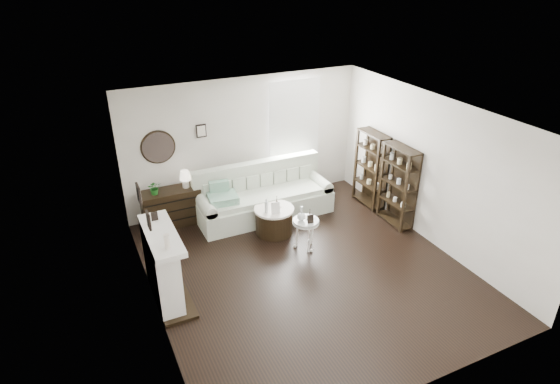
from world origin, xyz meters
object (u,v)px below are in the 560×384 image
drum_table (274,220)px  pedestal_table (306,222)px  sofa (263,199)px  dresser (172,207)px

drum_table → pedestal_table: pedestal_table is taller
sofa → dresser: sofa is taller
sofa → pedestal_table: sofa is taller
sofa → pedestal_table: (0.20, -1.48, 0.18)m
dresser → pedestal_table: size_ratio=1.93×
sofa → drum_table: size_ratio=3.58×
sofa → drum_table: bearing=-97.6°
dresser → drum_table: bearing=-34.4°
dresser → pedestal_table: (1.98, -1.87, 0.16)m
dresser → drum_table: dresser is taller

